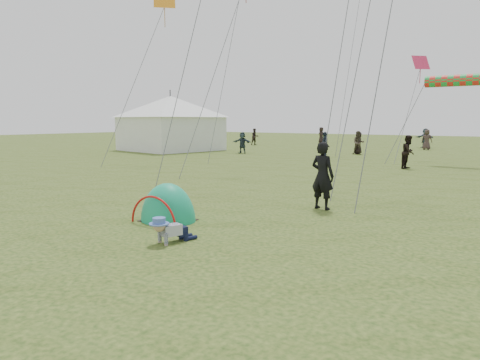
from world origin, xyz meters
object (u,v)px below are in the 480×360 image
Objects in this scene: crawling_toddler at (169,229)px; event_marquee at (171,121)px; popup_tent at (168,221)px; standing_adult at (323,176)px.

event_marquee is at bearing 150.87° from crawling_toddler.
popup_tent is 25.92m from event_marquee.
standing_adult is (1.13, 4.86, 0.66)m from crawling_toddler.
popup_tent is 0.99× the size of standing_adult.
popup_tent is (-1.39, 1.39, -0.28)m from crawling_toddler.
popup_tent is 4.40m from standing_adult.
event_marquee is at bearing -28.40° from standing_adult.
popup_tent is 0.27× the size of event_marquee.
crawling_toddler is 0.10× the size of event_marquee.
standing_adult is 25.46m from event_marquee.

